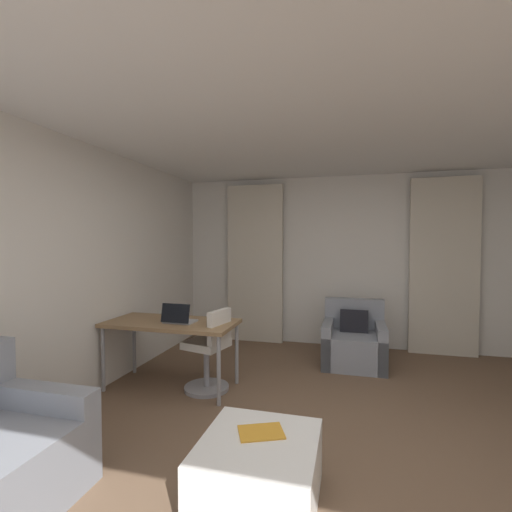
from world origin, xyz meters
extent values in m
plane|color=brown|center=(0.00, 0.00, 0.00)|extent=(12.00, 12.00, 0.00)
cube|color=silver|center=(0.00, 3.03, 1.30)|extent=(5.12, 0.06, 2.60)
cube|color=silver|center=(-2.53, 0.00, 1.30)|extent=(0.06, 6.12, 2.60)
cube|color=white|center=(0.00, 0.00, 2.63)|extent=(5.12, 6.12, 0.06)
cube|color=beige|center=(-1.38, 2.90, 1.25)|extent=(0.90, 0.06, 2.50)
cube|color=beige|center=(1.38, 2.90, 1.25)|extent=(0.90, 0.06, 2.50)
cube|color=gray|center=(-1.94, -0.68, 0.31)|extent=(0.87, 0.17, 0.62)
cube|color=gray|center=(0.16, 2.13, 0.21)|extent=(0.79, 0.78, 0.41)
cube|color=gray|center=(0.16, 2.45, 0.62)|extent=(0.78, 0.14, 0.40)
cube|color=gray|center=(0.49, 2.13, 0.28)|extent=(0.12, 0.77, 0.55)
cube|color=gray|center=(-0.17, 2.14, 0.28)|extent=(0.12, 0.77, 0.55)
cube|color=black|center=(0.16, 2.25, 0.51)|extent=(0.36, 0.20, 0.37)
cube|color=olive|center=(-1.78, 0.89, 0.71)|extent=(1.41, 0.67, 0.04)
cylinder|color=#99999E|center=(-2.44, 1.17, 0.34)|extent=(0.04, 0.04, 0.69)
cylinder|color=#99999E|center=(-1.12, 1.17, 0.34)|extent=(0.04, 0.04, 0.69)
cylinder|color=#99999E|center=(-2.44, 0.60, 0.34)|extent=(0.04, 0.04, 0.69)
cylinder|color=#99999E|center=(-1.12, 0.60, 0.34)|extent=(0.04, 0.04, 0.69)
cylinder|color=gray|center=(-1.38, 0.92, 0.23)|extent=(0.06, 0.06, 0.46)
cylinder|color=gray|center=(-1.38, 0.92, 0.02)|extent=(0.48, 0.48, 0.04)
cube|color=silver|center=(-1.38, 0.92, 0.50)|extent=(0.48, 0.48, 0.08)
cube|color=silver|center=(-1.22, 0.88, 0.71)|extent=(0.14, 0.36, 0.34)
cube|color=#ADADB2|center=(-1.66, 0.87, 0.74)|extent=(0.33, 0.23, 0.02)
cube|color=black|center=(-1.67, 0.77, 0.85)|extent=(0.32, 0.06, 0.20)
cube|color=white|center=(-0.42, -0.55, 0.19)|extent=(0.71, 0.73, 0.39)
cube|color=orange|center=(-0.43, -0.47, 0.39)|extent=(0.34, 0.30, 0.01)
camera|label=1|loc=(0.10, -2.61, 1.59)|focal=25.03mm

